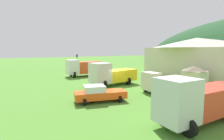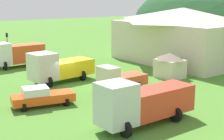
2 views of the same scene
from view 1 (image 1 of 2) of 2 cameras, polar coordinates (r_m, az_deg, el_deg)
The scene contains 10 objects.
ground_plane at distance 24.93m, azimuth 1.10°, elevation -5.30°, with size 200.00×200.00×0.00m, color #4C842D.
depot_building at distance 38.86m, azimuth 25.60°, elevation 4.10°, with size 18.63×12.86×7.49m.
play_shed_cream at distance 28.57m, azimuth 25.27°, elevation -1.48°, with size 3.08×2.67×2.79m.
heavy_rig_white at distance 34.57m, azimuth -9.54°, elevation 0.90°, with size 3.26×6.57×3.25m.
flatbed_truck_yellow at distance 25.17m, azimuth -0.47°, elevation -1.36°, with size 3.75×7.22×3.35m.
light_truck_cream at distance 22.11m, azimuth 15.05°, elevation -4.02°, with size 2.62×4.87×2.51m.
tow_truck_silver at distance 13.77m, azimuth 26.35°, elevation -8.69°, with size 3.01×7.70×3.41m.
service_pickup_orange at distance 17.64m, azimuth -4.25°, elevation -7.62°, with size 3.03×5.38×1.66m.
traffic_light_west at distance 37.51m, azimuth -11.30°, elevation 2.53°, with size 0.20×0.32×4.14m.
traffic_cone_near_pickup at distance 19.67m, azimuth 20.78°, elevation -9.03°, with size 0.36×0.36×0.59m, color orange.
Camera 1 is at (20.94, -12.49, 5.19)m, focal length 28.08 mm.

